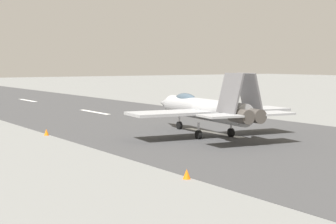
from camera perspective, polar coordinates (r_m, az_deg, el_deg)
The scene contains 6 objects.
ground_plane at distance 49.12m, azimuth 4.76°, elevation -2.22°, with size 400.00×400.00×0.00m, color slate.
runway_strip at distance 49.10m, azimuth 4.77°, elevation -2.21°, with size 240.00×26.00×0.02m.
fighter_jet at distance 46.94m, azimuth 3.93°, elevation 0.38°, with size 17.41×14.92×5.59m.
crew_person at distance 64.45m, azimuth 2.52°, elevation 0.29°, with size 0.28×0.70×1.63m.
marker_cone_near at distance 29.59m, azimuth 2.00°, elevation -6.62°, with size 0.44×0.44×0.55m, color orange.
marker_cone_mid at distance 48.37m, azimuth -12.81°, elevation -2.12°, with size 0.44×0.44×0.55m, color orange.
Camera 1 is at (-38.29, 30.10, 6.34)m, focal length 57.26 mm.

